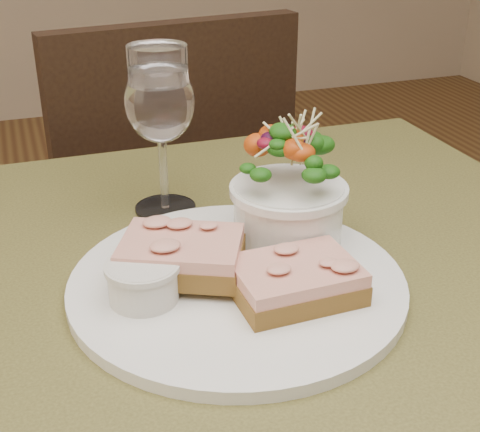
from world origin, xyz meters
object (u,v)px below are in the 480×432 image
object	(u,v)px
sandwich_back	(181,255)
salad_bowl	(289,187)
chair_far	(157,299)
ramekin	(143,280)
sandwich_front	(295,280)
dinner_plate	(237,283)
wine_glass	(160,107)
cafe_table	(251,376)

from	to	relation	value
sandwich_back	salad_bowl	bearing A→B (deg)	41.43
chair_far	ramekin	world-z (taller)	chair_far
sandwich_front	chair_far	bearing A→B (deg)	87.25
ramekin	sandwich_back	bearing A→B (deg)	31.59
chair_far	sandwich_back	world-z (taller)	chair_far
salad_bowl	dinner_plate	bearing A→B (deg)	-143.75
dinner_plate	chair_far	bearing A→B (deg)	85.61
ramekin	chair_far	bearing A→B (deg)	78.53
sandwich_front	wine_glass	size ratio (longest dim) A/B	0.63
dinner_plate	sandwich_back	world-z (taller)	sandwich_back
salad_bowl	wine_glass	size ratio (longest dim) A/B	0.73
sandwich_back	wine_glass	xyz separation A→B (m)	(0.02, 0.17, 0.09)
wine_glass	dinner_plate	bearing A→B (deg)	-82.75
sandwich_front	salad_bowl	size ratio (longest dim) A/B	0.87
sandwich_back	ramekin	world-z (taller)	sandwich_back
sandwich_front	ramekin	distance (m)	0.13
sandwich_back	dinner_plate	bearing A→B (deg)	3.90
cafe_table	chair_far	distance (m)	0.78
sandwich_front	wine_glass	distance (m)	0.26
salad_bowl	wine_glass	distance (m)	0.17
dinner_plate	wine_glass	bearing A→B (deg)	97.25
dinner_plate	ramekin	bearing A→B (deg)	-175.90
dinner_plate	ramekin	xyz separation A→B (m)	(-0.09, -0.01, 0.03)
ramekin	salad_bowl	world-z (taller)	salad_bowl
cafe_table	dinner_plate	xyz separation A→B (m)	(-0.01, 0.01, 0.11)
cafe_table	sandwich_back	distance (m)	0.15
ramekin	wine_glass	bearing A→B (deg)	71.59
dinner_plate	sandwich_back	size ratio (longest dim) A/B	2.33
dinner_plate	sandwich_front	distance (m)	0.06
cafe_table	sandwich_front	bearing A→B (deg)	-53.96
sandwich_back	salad_bowl	size ratio (longest dim) A/B	1.05
dinner_plate	cafe_table	bearing A→B (deg)	-30.46
chair_far	ramekin	xyz separation A→B (m)	(-0.14, -0.69, 0.49)
dinner_plate	wine_glass	distance (m)	0.22
dinner_plate	salad_bowl	size ratio (longest dim) A/B	2.45
sandwich_back	salad_bowl	xyz separation A→B (m)	(0.12, 0.03, 0.04)
cafe_table	wine_glass	bearing A→B (deg)	100.51
dinner_plate	ramekin	world-z (taller)	ramekin
cafe_table	salad_bowl	size ratio (longest dim) A/B	6.30
cafe_table	dinner_plate	world-z (taller)	dinner_plate
chair_far	wine_glass	world-z (taller)	wine_glass
ramekin	salad_bowl	distance (m)	0.18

